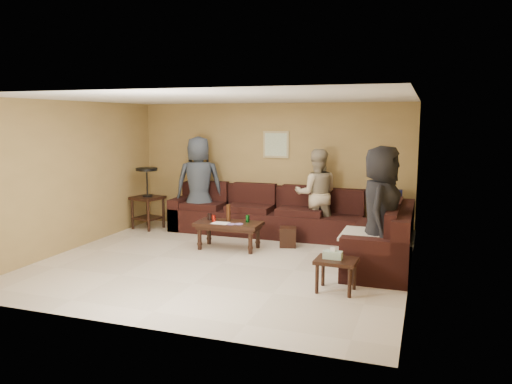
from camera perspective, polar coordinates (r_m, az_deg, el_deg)
room at (r=7.48m, az=-3.95°, el=4.21°), size 5.60×5.50×2.50m
sectional_sofa at (r=8.85m, az=4.88°, el=-3.90°), size 4.65×2.90×0.97m
coffee_table at (r=8.50m, az=-3.15°, el=-3.92°), size 1.12×0.58×0.74m
end_table_left at (r=10.25m, az=-12.30°, el=-0.55°), size 0.64×0.64×1.23m
side_table_right at (r=6.52m, az=9.08°, el=-8.02°), size 0.54×0.45×0.58m
waste_bin at (r=8.70m, az=3.66°, el=-5.15°), size 0.34×0.34×0.34m
wall_art at (r=9.77m, az=2.29°, el=5.44°), size 0.52×0.04×0.52m
person_left at (r=9.87m, az=-6.52°, el=0.95°), size 1.06×0.88×1.86m
person_middle at (r=9.22m, az=6.93°, el=-0.24°), size 0.95×0.83×1.66m
person_right at (r=7.26m, az=14.06°, el=-2.09°), size 0.64×0.93×1.84m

